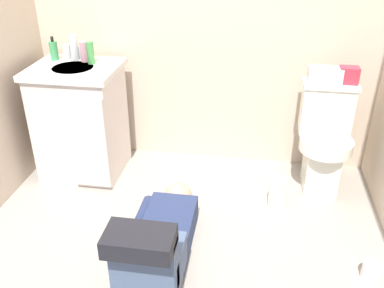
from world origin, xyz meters
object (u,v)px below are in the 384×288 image
(toiletry_bag, at_px, (349,75))
(toilet_paper_roll, at_px, (372,271))
(bottle_clear, at_px, (74,48))
(tissue_box, at_px, (325,75))
(soap_dispenser, at_px, (54,50))
(person_plumber, at_px, (159,239))
(toilet, at_px, (324,139))
(vanity_cabinet, at_px, (81,120))
(bottle_white, at_px, (67,52))
(faucet, at_px, (81,53))
(paper_towel_roll, at_px, (277,193))
(bottle_pink, at_px, (84,52))
(bottle_green, at_px, (91,53))

(toiletry_bag, bearing_deg, toilet_paper_roll, -84.45)
(toilet_paper_roll, bearing_deg, bottle_clear, 153.89)
(tissue_box, relative_size, soap_dispenser, 1.33)
(person_plumber, xyz_separation_m, toilet_paper_roll, (1.15, 0.07, -0.13))
(toilet, distance_m, toiletry_bag, 0.46)
(bottle_clear, bearing_deg, toilet_paper_roll, -26.11)
(soap_dispenser, height_order, bottle_clear, bottle_clear)
(vanity_cabinet, xyz_separation_m, bottle_white, (-0.10, 0.14, 0.46))
(toiletry_bag, bearing_deg, bottle_clear, -179.48)
(faucet, height_order, toilet_paper_roll, faucet)
(paper_towel_roll, height_order, toilet_paper_roll, paper_towel_roll)
(bottle_pink, height_order, toilet_paper_roll, bottle_pink)
(bottle_white, bearing_deg, faucet, 4.79)
(person_plumber, distance_m, toilet_paper_roll, 1.16)
(bottle_white, xyz_separation_m, paper_towel_roll, (1.53, -0.39, -0.77))
(toilet, relative_size, tissue_box, 3.41)
(toilet_paper_roll, bearing_deg, bottle_white, 154.65)
(faucet, distance_m, soap_dispenser, 0.19)
(tissue_box, height_order, soap_dispenser, soap_dispenser)
(toilet, xyz_separation_m, tissue_box, (-0.04, 0.09, 0.43))
(person_plumber, height_order, bottle_white, bottle_white)
(faucet, distance_m, bottle_clear, 0.06)
(bottle_white, height_order, toilet_paper_roll, bottle_white)
(person_plumber, bearing_deg, bottle_white, 130.42)
(toilet, relative_size, faucet, 7.50)
(bottle_green, bearing_deg, toilet_paper_roll, -26.35)
(tissue_box, distance_m, bottle_white, 1.78)
(tissue_box, xyz_separation_m, paper_towel_roll, (-0.25, -0.41, -0.69))
(person_plumber, xyz_separation_m, soap_dispenser, (-0.97, 1.02, 0.71))
(vanity_cabinet, height_order, bottle_white, bottle_white)
(vanity_cabinet, height_order, toiletry_bag, toiletry_bag)
(bottle_pink, height_order, paper_towel_roll, bottle_pink)
(bottle_pink, bearing_deg, toilet, -1.78)
(bottle_pink, bearing_deg, bottle_clear, 165.16)
(toilet, xyz_separation_m, paper_towel_roll, (-0.30, -0.32, -0.26))
(person_plumber, bearing_deg, bottle_pink, 126.17)
(toilet_paper_roll, bearing_deg, bottle_pink, 153.45)
(vanity_cabinet, xyz_separation_m, soap_dispenser, (-0.19, 0.13, 0.47))
(paper_towel_roll, bearing_deg, bottle_pink, 165.03)
(toilet_paper_roll, bearing_deg, vanity_cabinet, 156.86)
(toiletry_bag, bearing_deg, toilet, -139.23)
(toiletry_bag, bearing_deg, faucet, -179.56)
(vanity_cabinet, relative_size, toilet_paper_roll, 7.45)
(toilet, bearing_deg, vanity_cabinet, -177.69)
(paper_towel_roll, bearing_deg, bottle_white, 165.76)
(bottle_green, bearing_deg, toiletry_bag, 2.52)
(bottle_clear, distance_m, bottle_pink, 0.08)
(person_plumber, bearing_deg, paper_towel_roll, 44.81)
(vanity_cabinet, height_order, tissue_box, tissue_box)
(soap_dispenser, distance_m, toilet_paper_roll, 2.47)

